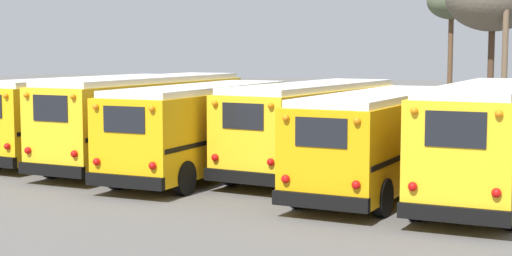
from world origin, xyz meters
name	(u,v)px	position (x,y,z in m)	size (l,w,h in m)	color
ground_plane	(257,175)	(0.00, 0.00, 0.00)	(160.00, 160.00, 0.00)	#5B5956
school_bus_0	(90,114)	(-7.80, 0.85, 1.70)	(2.76, 10.36, 3.14)	yellow
school_bus_1	(146,117)	(-4.68, 0.20, 1.77)	(2.70, 10.54, 3.25)	yellow
school_bus_2	(203,127)	(-1.56, -0.95, 1.66)	(3.00, 9.60, 3.04)	#EAAA0F
school_bus_3	(313,125)	(1.56, 1.07, 1.70)	(2.96, 9.53, 3.09)	yellow
school_bus_4	(381,138)	(4.68, -1.06, 1.62)	(2.60, 9.54, 2.97)	#E5A00C
school_bus_5	(490,137)	(7.80, -0.88, 1.77)	(2.84, 10.01, 3.27)	yellow
utility_pole	(505,56)	(6.16, 10.68, 3.96)	(1.80, 0.25, 7.52)	brown
bare_tree_1	(452,3)	(2.30, 17.36, 6.57)	(2.52, 2.52, 7.64)	brown
fence_line	(338,126)	(0.00, 7.43, 1.00)	(23.65, 0.06, 1.42)	#939399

